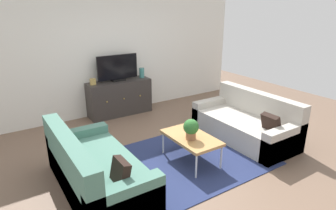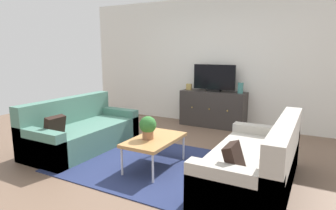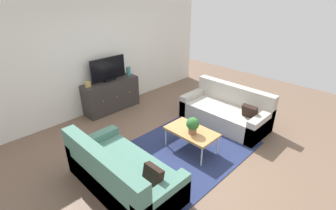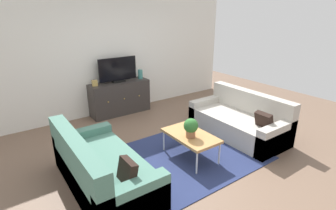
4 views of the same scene
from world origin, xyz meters
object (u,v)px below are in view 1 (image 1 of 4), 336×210
Objects in this scene: flat_screen_tv at (118,68)px; mantel_clock at (93,82)px; potted_plant at (191,128)px; couch_left_side at (92,172)px; couch_right_side at (247,124)px; tv_console at (120,98)px; glass_vase at (142,73)px; coffee_table at (191,138)px.

flat_screen_tv reaches higher than mantel_clock.
potted_plant is at bearing -77.61° from mantel_clock.
couch_left_side and couch_right_side have the same top height.
flat_screen_tv is at bearing 89.94° from potted_plant.
glass_vase is (0.56, 0.00, 0.48)m from tv_console.
coffee_table is at bearing 48.64° from potted_plant.
couch_right_side is 1.36× the size of tv_console.
couch_left_side is 1.98× the size of coffee_table.
potted_plant is at bearing -102.50° from glass_vase.
couch_right_side is at bearing 0.00° from couch_left_side.
coffee_table is 2.49m from tv_console.
mantel_clock is at bearing 102.39° from potted_plant.
flat_screen_tv is (-1.42, 2.39, 0.76)m from couch_right_side.
flat_screen_tv is 4.15× the size of glass_vase.
couch_left_side is 8.61× the size of glass_vase.
couch_left_side is 5.96× the size of potted_plant.
mantel_clock is (-1.99, 2.37, 0.55)m from couch_right_side.
potted_plant reaches higher than coffee_table.
glass_vase is at bearing 0.00° from mantel_clock.
couch_left_side is 14.28× the size of mantel_clock.
mantel_clock is at bearing 129.93° from couch_right_side.
coffee_table is at bearing -88.65° from tv_console.
flat_screen_tv is at bearing 91.34° from coffee_table.
couch_right_side is at bearing -70.12° from glass_vase.
couch_right_side is 14.28× the size of mantel_clock.
glass_vase reaches higher than couch_left_side.
flat_screen_tv is (1.46, 2.39, 0.76)m from couch_left_side.
mantel_clock is at bearing -177.97° from flat_screen_tv.
couch_right_side is at bearing 4.70° from coffee_table.
coffee_table is 4.34× the size of glass_vase.
glass_vase is at bearing 77.50° from potted_plant.
mantel_clock is (-0.62, 2.49, 0.43)m from coffee_table.
tv_console is 0.74m from glass_vase.
mantel_clock reaches higher than coffee_table.
potted_plant is at bearing -90.06° from flat_screen_tv.
mantel_clock is at bearing 180.00° from tv_console.
couch_right_side is 2.77m from tv_console.
couch_right_side is 1.98× the size of coffee_table.
couch_right_side is 5.96× the size of potted_plant.
flat_screen_tv is 0.59m from glass_vase.
mantel_clock is at bearing 69.32° from couch_left_side.
couch_left_side is at bearing 180.00° from couch_right_side.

